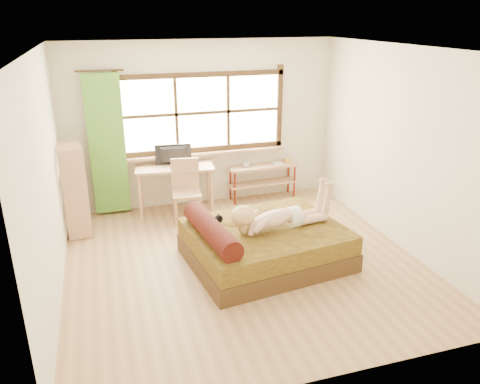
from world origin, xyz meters
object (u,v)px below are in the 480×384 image
object	(u,v)px
bed	(263,244)
pipe_shelf	(263,174)
bookshelf	(74,189)
woman	(279,207)
kitten	(210,223)
chair	(186,187)
desk	(175,172)

from	to	relation	value
bed	pipe_shelf	bearing A→B (deg)	62.54
bed	bookshelf	world-z (taller)	bookshelf
woman	pipe_shelf	xyz separation A→B (m)	(0.58, 2.19, -0.33)
bed	bookshelf	size ratio (longest dim) A/B	1.59
bed	kitten	bearing A→B (deg)	163.32
bed	pipe_shelf	distance (m)	2.29
woman	kitten	xyz separation A→B (m)	(-0.87, 0.15, -0.17)
chair	woman	bearing A→B (deg)	-56.19
bed	desk	xyz separation A→B (m)	(-0.79, 2.03, 0.41)
kitten	chair	bearing A→B (deg)	82.69
kitten	pipe_shelf	world-z (taller)	kitten
pipe_shelf	bookshelf	bearing A→B (deg)	-173.13
bed	chair	size ratio (longest dim) A/B	2.20
desk	pipe_shelf	world-z (taller)	desk
bed	kitten	world-z (taller)	bed
bed	chair	bearing A→B (deg)	104.56
pipe_shelf	bed	bearing A→B (deg)	-112.18
woman	bed	bearing A→B (deg)	159.90
desk	woman	bearing A→B (deg)	-57.88
bed	chair	xyz separation A→B (m)	(-0.68, 1.67, 0.28)
bed	bookshelf	distance (m)	2.88
woman	chair	distance (m)	1.94
chair	pipe_shelf	world-z (taller)	chair
woman	kitten	distance (m)	0.90
desk	bed	bearing A→B (deg)	-62.08
pipe_shelf	desk	bearing A→B (deg)	-178.00
kitten	desk	bearing A→B (deg)	85.89
woman	bookshelf	xyz separation A→B (m)	(-2.52, 1.69, -0.09)
kitten	desk	size ratio (longest dim) A/B	0.22
desk	pipe_shelf	xyz separation A→B (m)	(1.57, 0.12, -0.23)
woman	chair	xyz separation A→B (m)	(-0.88, 1.71, -0.24)
chair	desk	bearing A→B (deg)	113.53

